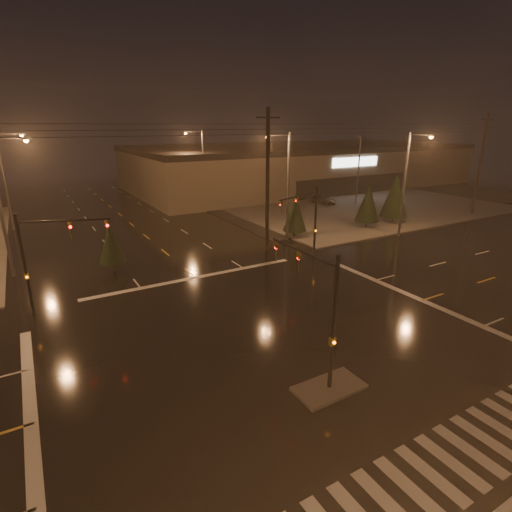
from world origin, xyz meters
name	(u,v)px	position (x,y,z in m)	size (l,w,h in m)	color
ground	(277,346)	(0.00, 0.00, 0.00)	(140.00, 140.00, 0.00)	black
sidewalk_ne	(337,200)	(30.00, 30.00, 0.06)	(36.00, 36.00, 0.12)	#46443E
median_island	(329,388)	(0.00, -4.00, 0.07)	(3.00, 1.60, 0.15)	#46443E
crosswalk	(431,474)	(0.00, -9.00, 0.01)	(15.00, 2.60, 0.01)	beige
stop_bar_far	(195,278)	(0.00, 11.00, 0.01)	(16.00, 0.50, 0.01)	beige
parking_lot	(371,199)	(35.00, 28.00, 0.04)	(50.00, 24.00, 0.08)	black
retail_building	(301,164)	(35.00, 45.99, 3.84)	(60.20, 28.30, 7.20)	brown
signal_mast_median	(320,300)	(0.00, -3.07, 3.75)	(0.25, 4.59, 6.00)	black
signal_mast_ne	(309,215)	(9.50, 10.14, 3.79)	(4.84, 1.86, 6.00)	black
signal_mast_nw	(42,251)	(-9.50, 10.14, 3.79)	(4.84, 1.86, 6.00)	black
streetlight_1	(3,198)	(-11.18, 18.00, 5.80)	(2.77, 0.32, 10.00)	#38383A
streetlight_2	(6,174)	(-11.18, 34.00, 5.80)	(2.77, 0.32, 10.00)	#38383A
streetlight_3	(285,180)	(11.18, 16.00, 5.80)	(2.77, 0.32, 10.00)	#38383A
streetlight_4	(201,163)	(11.18, 36.00, 5.80)	(2.77, 0.32, 10.00)	#38383A
streetlight_6	(408,178)	(22.00, 11.18, 5.80)	(0.32, 2.77, 10.00)	#38383A
utility_pole_1	(268,181)	(8.00, 14.00, 6.13)	(2.20, 0.32, 12.00)	black
utility_pole_2	(480,164)	(38.00, 14.00, 6.13)	(2.20, 0.32, 12.00)	black
conifer_0	(295,212)	(12.69, 16.43, 2.52)	(2.33, 2.33, 4.35)	black
conifer_1	(368,203)	(21.83, 15.82, 2.70)	(2.56, 2.56, 4.70)	black
conifer_2	(395,196)	(26.04, 15.91, 3.09)	(3.06, 3.06, 5.48)	black
conifer_3	(111,243)	(-4.84, 15.52, 2.21)	(1.94, 1.94, 3.73)	black
car_parked	(322,199)	(26.07, 28.71, 0.74)	(1.75, 4.35, 1.48)	black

